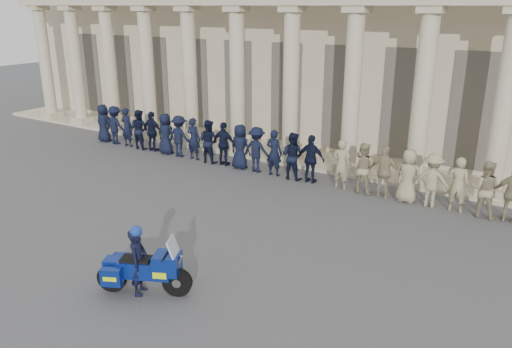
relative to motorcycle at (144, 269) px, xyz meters
The scene contains 5 objects.
ground 2.76m from the motorcycle, 105.79° to the left, with size 90.00×90.00×0.00m, color #48484B.
building 17.78m from the motorcycle, 92.41° to the left, with size 40.00×12.50×9.00m.
officer_rank 9.23m from the motorcycle, 106.13° to the left, with size 18.84×0.69×1.82m.
motorcycle is the anchor object (origin of this frame).
rider 0.25m from the motorcycle, 154.04° to the right, with size 0.59×0.69×1.69m.
Camera 1 is at (8.22, -9.70, 6.30)m, focal length 35.00 mm.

